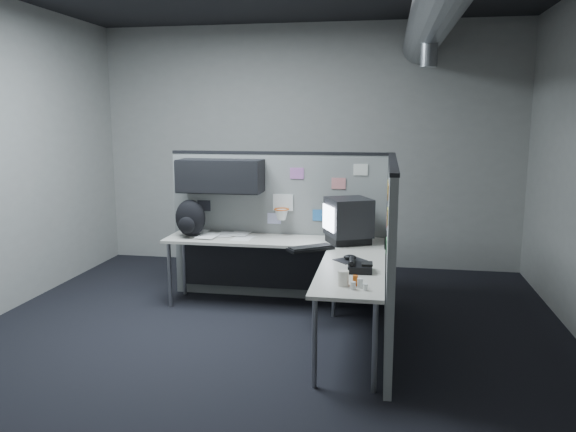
% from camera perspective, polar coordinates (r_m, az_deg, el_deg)
% --- Properties ---
extents(room, '(5.62, 5.62, 3.22)m').
position_cam_1_polar(room, '(4.70, 4.07, 11.21)').
color(room, black).
rests_on(room, ground).
extents(partition_back, '(2.44, 0.42, 1.63)m').
position_cam_1_polar(partition_back, '(6.13, -2.43, 0.62)').
color(partition_back, slate).
rests_on(partition_back, ground).
extents(partition_right, '(0.07, 2.23, 1.63)m').
position_cam_1_polar(partition_right, '(5.03, 10.33, -3.70)').
color(partition_right, slate).
rests_on(partition_right, ground).
extents(desk, '(2.31, 2.11, 0.73)m').
position_cam_1_polar(desk, '(5.62, 0.44, -4.23)').
color(desk, beige).
rests_on(desk, ground).
extents(monitor, '(0.54, 0.54, 0.46)m').
position_cam_1_polar(monitor, '(5.71, 6.14, -0.41)').
color(monitor, black).
rests_on(monitor, desk).
extents(keyboard, '(0.46, 0.40, 0.04)m').
position_cam_1_polar(keyboard, '(5.42, 2.32, -3.29)').
color(keyboard, black).
rests_on(keyboard, desk).
extents(mouse, '(0.32, 0.31, 0.05)m').
position_cam_1_polar(mouse, '(5.06, 6.32, -4.31)').
color(mouse, black).
rests_on(mouse, desk).
extents(phone, '(0.21, 0.23, 0.10)m').
position_cam_1_polar(phone, '(4.72, 7.27, -5.14)').
color(phone, black).
rests_on(phone, desk).
extents(bottles, '(0.14, 0.15, 0.08)m').
position_cam_1_polar(bottles, '(4.28, 7.11, -6.82)').
color(bottles, silver).
rests_on(bottles, desk).
extents(cup, '(0.10, 0.10, 0.12)m').
position_cam_1_polar(cup, '(4.31, 5.63, -6.30)').
color(cup, silver).
rests_on(cup, desk).
extents(papers, '(0.78, 0.50, 0.02)m').
position_cam_1_polar(papers, '(6.13, -7.00, -1.89)').
color(papers, white).
rests_on(papers, desk).
extents(backpack, '(0.39, 0.37, 0.40)m').
position_cam_1_polar(backpack, '(6.09, -9.92, -0.27)').
color(backpack, black).
rests_on(backpack, desk).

